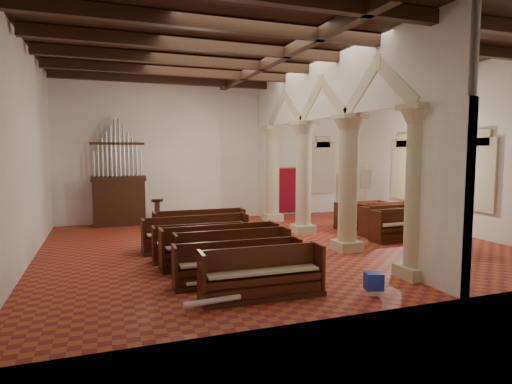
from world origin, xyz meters
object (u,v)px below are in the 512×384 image
object	(u,v)px
pipe_organ	(119,192)
processional_banner	(365,201)
aisle_pew_0	(438,237)
nave_pew_0	(262,281)
lectern	(157,214)

from	to	relation	value
pipe_organ	processional_banner	bearing A→B (deg)	-9.89
processional_banner	aisle_pew_0	xyz separation A→B (m)	(-1.33, -5.87, -0.43)
aisle_pew_0	pipe_organ	bearing A→B (deg)	143.64
aisle_pew_0	nave_pew_0	bearing A→B (deg)	-156.66
nave_pew_0	pipe_organ	bearing A→B (deg)	104.70
processional_banner	pipe_organ	bearing A→B (deg)	174.42
processional_banner	nave_pew_0	size ratio (longest dim) A/B	0.90
processional_banner	aisle_pew_0	bearing A→B (deg)	-98.43
pipe_organ	processional_banner	size ratio (longest dim) A/B	1.87
lectern	processional_banner	size ratio (longest dim) A/B	0.47
pipe_organ	aisle_pew_0	bearing A→B (deg)	-40.17
pipe_organ	aisle_pew_0	size ratio (longest dim) A/B	2.41
pipe_organ	lectern	world-z (taller)	pipe_organ
lectern	processional_banner	distance (m)	9.09
pipe_organ	aisle_pew_0	distance (m)	11.97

